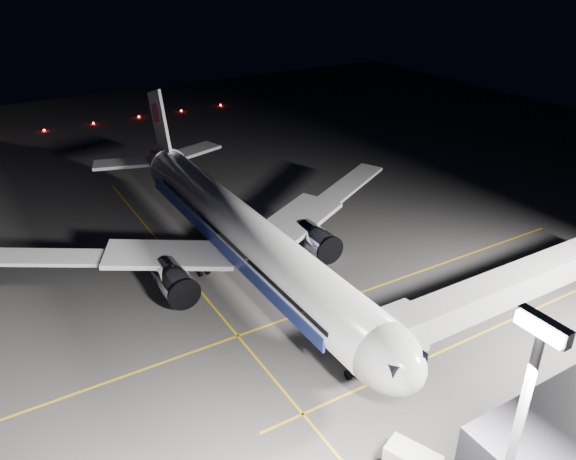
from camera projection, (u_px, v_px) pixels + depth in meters
The scene contains 11 objects.
ground at pixel (246, 274), 65.44m from camera, with size 200.00×200.00×0.00m, color #4C4C4F.
guide_line_main at pixel (290, 318), 57.78m from camera, with size 0.25×80.00×0.01m, color gold.
guide_line_cross at pixel (198, 288), 62.69m from camera, with size 70.00×0.25×0.01m, color gold.
guide_line_side at pixel (445, 350), 53.17m from camera, with size 0.25×40.00×0.01m, color gold.
airliner at pixel (240, 231), 63.93m from camera, with size 61.48×54.22×16.64m.
jet_bridge at pixel (511, 285), 54.79m from camera, with size 3.60×34.40×6.30m.
taxiway_lights at pixel (93, 123), 120.47m from camera, with size 0.44×60.44×0.44m.
baggage_tug at pixel (319, 252), 68.60m from camera, with size 2.93×2.63×1.77m.
safety_cone_a at pixel (254, 244), 71.44m from camera, with size 0.45×0.45×0.68m, color #E55909.
safety_cone_b at pixel (267, 255), 68.82m from camera, with size 0.37×0.37×0.55m, color #E55909.
safety_cone_c at pixel (335, 237), 73.14m from camera, with size 0.41×0.41×0.61m, color #E55909.
Camera 1 is at (50.64, -24.54, 34.16)m, focal length 35.00 mm.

